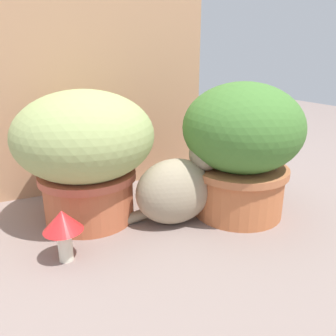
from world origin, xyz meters
The scene contains 7 objects.
ground_plane centered at (0.00, 0.00, 0.00)m, with size 6.00×6.00×0.00m, color gray.
cardboard_backdrop centered at (-0.04, 0.46, 0.47)m, with size 1.14×0.03×0.94m, color tan.
grass_planter centered at (-0.04, 0.17, 0.25)m, with size 0.45×0.45×0.44m.
leafy_planter centered at (0.44, 0.00, 0.25)m, with size 0.40×0.40×0.46m.
cat centered at (0.23, 0.03, 0.12)m, with size 0.38×0.18×0.32m.
mushroom_ornament_red centered at (-0.16, -0.05, 0.11)m, with size 0.11×0.11×0.15m.
mushroom_ornament_pink centered at (-0.04, 0.10, 0.09)m, with size 0.07×0.07×0.13m.
Camera 1 is at (-0.24, -0.88, 0.54)m, focal length 35.75 mm.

